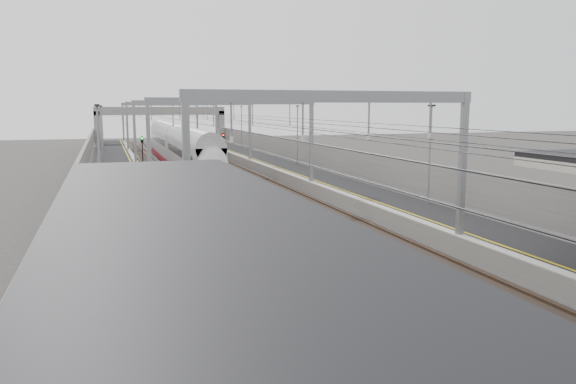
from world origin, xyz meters
TOP-DOWN VIEW (x-y plane):
  - platform_left at (-8.00, 45.00)m, footprint 4.00×120.00m
  - platform_right at (8.00, 45.00)m, footprint 4.00×120.00m
  - tracks at (0.00, 45.00)m, footprint 11.40×140.00m
  - overhead_line at (0.00, 51.62)m, footprint 13.00×140.00m
  - overbridge at (0.00, 100.00)m, footprint 22.00×2.20m
  - wall_left at (-11.20, 45.00)m, footprint 0.30×120.00m
  - wall_right at (11.20, 45.00)m, footprint 0.30×120.00m
  - train at (-1.50, 62.23)m, footprint 2.51×45.68m
  - signal_green at (-5.20, 68.13)m, footprint 0.32×0.32m
  - signal_red_near at (3.20, 71.82)m, footprint 0.32×0.32m
  - signal_red_far at (5.40, 72.79)m, footprint 0.32×0.32m

SIDE VIEW (x-z plane):
  - tracks at x=0.00m, z-range -0.05..0.15m
  - platform_left at x=-8.00m, z-range 0.00..1.00m
  - platform_right at x=8.00m, z-range 0.00..1.00m
  - wall_left at x=-11.20m, z-range 0.00..3.20m
  - wall_right at x=11.20m, z-range 0.00..3.20m
  - train at x=-1.50m, z-range -0.03..3.94m
  - signal_green at x=-5.20m, z-range 0.68..4.15m
  - signal_red_near at x=3.20m, z-range 0.68..4.15m
  - signal_red_far at x=5.40m, z-range 0.68..4.15m
  - overbridge at x=0.00m, z-range 1.86..8.76m
  - overhead_line at x=0.00m, z-range 2.84..9.44m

